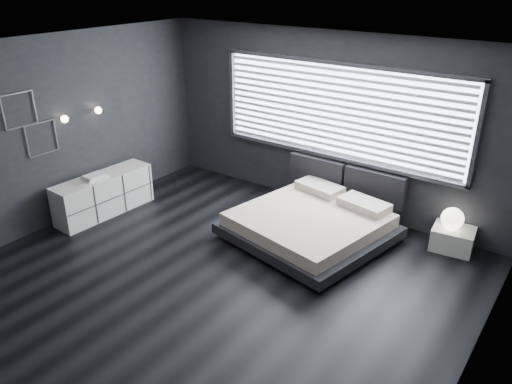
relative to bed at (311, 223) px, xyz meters
The scene contains 12 objects.
room 2.01m from the bed, 105.59° to the right, with size 6.04×6.00×2.80m.
window 1.77m from the bed, 102.37° to the left, with size 4.14×0.09×1.52m.
headboard 1.10m from the bed, 90.39° to the left, with size 1.96×0.16×0.52m.
sconce_near 3.91m from the bed, 155.18° to the right, with size 0.18×0.11×0.11m.
sconce_far 3.71m from the bed, 164.25° to the right, with size 0.18×0.11×0.11m.
wall_art_upper 4.34m from the bed, 147.97° to the right, with size 0.01×0.48×0.48m.
wall_art_lower 4.07m from the bed, 151.09° to the right, with size 0.01×0.48×0.48m.
bed is the anchor object (origin of this frame).
nightstand 1.99m from the bed, 27.31° to the left, with size 0.55×0.46×0.32m, color silver.
orb_lamp 1.95m from the bed, 27.35° to the left, with size 0.31×0.31×0.31m, color white.
dresser 3.32m from the bed, 158.61° to the right, with size 0.52×1.64×0.65m.
book_stack 3.39m from the bed, 156.49° to the right, with size 0.30×0.37×0.07m.
Camera 1 is at (3.54, -4.04, 3.65)m, focal length 35.00 mm.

